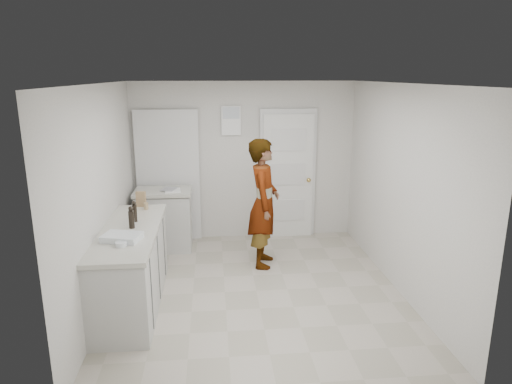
{
  "coord_description": "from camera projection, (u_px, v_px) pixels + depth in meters",
  "views": [
    {
      "loc": [
        -0.5,
        -5.13,
        2.6
      ],
      "look_at": [
        0.04,
        0.4,
        1.16
      ],
      "focal_mm": 32.0,
      "sensor_mm": 36.0,
      "label": 1
    }
  ],
  "objects": [
    {
      "name": "oil_cruet_b",
      "position": [
        135.0,
        212.0,
        5.31
      ],
      "size": [
        0.06,
        0.06,
        0.25
      ],
      "color": "black",
      "rests_on": "main_counter"
    },
    {
      "name": "baking_dish",
      "position": [
        122.0,
        237.0,
        4.73
      ],
      "size": [
        0.43,
        0.35,
        0.07
      ],
      "rotation": [
        0.0,
        0.0,
        -0.25
      ],
      "color": "silver",
      "rests_on": "main_counter"
    },
    {
      "name": "room_shell",
      "position": [
        234.0,
        176.0,
        7.25
      ],
      "size": [
        4.0,
        4.0,
        4.0
      ],
      "color": "beige",
      "rests_on": "ground"
    },
    {
      "name": "person",
      "position": [
        264.0,
        203.0,
        6.23
      ],
      "size": [
        0.53,
        0.71,
        1.78
      ],
      "primitive_type": "imported",
      "rotation": [
        0.0,
        0.0,
        1.39
      ],
      "color": "silver",
      "rests_on": "ground"
    },
    {
      "name": "cake_mix_box",
      "position": [
        141.0,
        199.0,
        5.93
      ],
      "size": [
        0.13,
        0.07,
        0.2
      ],
      "primitive_type": "cube",
      "rotation": [
        0.0,
        0.0,
        -0.16
      ],
      "color": "olive",
      "rests_on": "main_counter"
    },
    {
      "name": "egg_bowl",
      "position": [
        121.0,
        244.0,
        4.57
      ],
      "size": [
        0.11,
        0.11,
        0.04
      ],
      "color": "silver",
      "rests_on": "main_counter"
    },
    {
      "name": "side_counter",
      "position": [
        164.0,
        222.0,
        6.91
      ],
      "size": [
        0.84,
        0.61,
        0.93
      ],
      "color": "#B6B6B1",
      "rests_on": "ground"
    },
    {
      "name": "oil_cruet_a",
      "position": [
        131.0,
        218.0,
        5.09
      ],
      "size": [
        0.06,
        0.06,
        0.25
      ],
      "color": "black",
      "rests_on": "main_counter"
    },
    {
      "name": "papers",
      "position": [
        173.0,
        190.0,
        6.75
      ],
      "size": [
        0.25,
        0.31,
        0.01
      ],
      "primitive_type": "cube",
      "rotation": [
        0.0,
        0.0,
        0.09
      ],
      "color": "white",
      "rests_on": "side_counter"
    },
    {
      "name": "main_counter",
      "position": [
        132.0,
        270.0,
        5.21
      ],
      "size": [
        0.64,
        1.96,
        0.93
      ],
      "color": "#B6B6B1",
      "rests_on": "ground"
    },
    {
      "name": "ground",
      "position": [
        256.0,
        291.0,
        5.64
      ],
      "size": [
        4.0,
        4.0,
        0.0
      ],
      "primitive_type": "plane",
      "color": "#A39C88",
      "rests_on": "ground"
    },
    {
      "name": "spice_jar",
      "position": [
        146.0,
        206.0,
        5.81
      ],
      "size": [
        0.06,
        0.06,
        0.09
      ],
      "primitive_type": "cylinder",
      "color": "#A0855B",
      "rests_on": "main_counter"
    }
  ]
}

